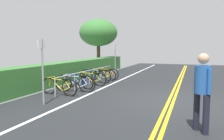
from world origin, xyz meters
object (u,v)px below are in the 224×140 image
bicycle_3 (90,79)px  sign_post_near (43,65)px  bicycle_1 (75,83)px  tree_mid (98,33)px  bicycle_0 (59,87)px  bicycle_5 (101,75)px  pedestrian (202,87)px  bicycle_4 (95,76)px  bike_rack (89,74)px  sign_post_far (115,57)px  bicycle_6 (106,74)px  bicycle_2 (79,81)px

bicycle_3 → sign_post_near: sign_post_near is taller
bicycle_1 → tree_mid: (8.57, 2.73, 2.71)m
bicycle_0 → bicycle_1: bearing=-20.2°
bicycle_5 → sign_post_near: size_ratio=0.79×
bicycle_3 → bicycle_1: bearing=-175.6°
sign_post_near → tree_mid: (10.78, 2.82, 1.76)m
bicycle_1 → tree_mid: 9.39m
pedestrian → bicycle_4: bearing=43.5°
bike_rack → sign_post_far: sign_post_far is taller
bicycle_0 → bicycle_4: (3.23, -0.08, 0.02)m
bike_rack → bicycle_3: bearing=-7.6°
bicycle_0 → bicycle_3: 2.44m
bike_rack → bicycle_3: 0.25m
bicycle_0 → bicycle_1: 0.81m
bicycle_1 → bicycle_5: size_ratio=1.03×
bicycle_0 → bicycle_1: (0.76, -0.28, 0.02)m
bicycle_0 → sign_post_near: 1.78m
bicycle_5 → bicycle_6: 0.80m
bicycle_2 → sign_post_near: bearing=-172.9°
bike_rack → bicycle_0: size_ratio=3.37×
bicycle_6 → bicycle_2: bearing=178.3°
tree_mid → sign_post_far: bearing=-142.1°
bicycle_2 → sign_post_far: (4.24, -0.29, 0.93)m
bicycle_3 → bicycle_6: (2.31, 0.06, -0.01)m
tree_mid → bicycle_2: bearing=-162.5°
bike_rack → tree_mid: bearing=20.5°
bicycle_0 → bicycle_1: bicycle_1 is taller
bicycle_2 → bicycle_6: bearing=-1.7°
bicycle_2 → bicycle_4: size_ratio=0.96×
bicycle_6 → pedestrian: 8.56m
bicycle_1 → bicycle_3: (1.67, 0.13, -0.03)m
bicycle_2 → tree_mid: size_ratio=0.41×
sign_post_near → tree_mid: size_ratio=0.52×
tree_mid → bicycle_0: bearing=-165.3°
bicycle_0 → bicycle_4: 3.23m
bicycle_6 → tree_mid: (4.59, 2.54, 2.75)m
bicycle_2 → bike_rack: bearing=-10.1°
bicycle_4 → tree_mid: tree_mid is taller
sign_post_far → bicycle_5: bearing=174.2°
bike_rack → bicycle_4: bearing=4.6°
bicycle_3 → pedestrian: (-4.56, -5.00, 0.69)m
pedestrian → sign_post_far: 9.32m
bicycle_1 → bicycle_3: 1.68m
bicycle_2 → pedestrian: size_ratio=0.97×
bicycle_0 → bicycle_3: size_ratio=0.97×
pedestrian → bike_rack: bearing=48.0°
bicycle_2 → sign_post_far: 4.35m
sign_post_far → bike_rack: bearing=177.6°
bicycle_2 → pedestrian: (-3.70, -5.15, 0.70)m
bicycle_4 → sign_post_far: bearing=-4.7°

